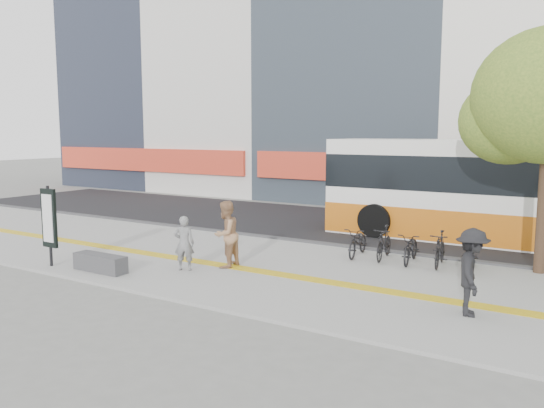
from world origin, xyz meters
The scene contains 12 objects.
ground centered at (0.00, 0.00, 0.00)m, with size 120.00×120.00×0.00m, color slate.
sidewalk centered at (0.00, 1.50, 0.04)m, with size 40.00×7.00×0.08m, color gray.
tactile_strip centered at (0.00, 1.00, 0.09)m, with size 40.00×0.45×0.01m, color yellow.
street centered at (0.00, 9.00, 0.03)m, with size 40.00×8.00×0.06m, color black.
curb centered at (0.00, 5.00, 0.07)m, with size 40.00×0.25×0.14m, color #353537.
bench centered at (-2.60, -1.20, 0.30)m, with size 1.60×0.45×0.45m, color #353537.
signboard centered at (-4.20, -1.51, 1.37)m, with size 0.55×0.10×2.20m.
bus centered at (6.19, 8.50, 1.66)m, with size 12.74×3.02×3.39m.
bicycle_row centered at (4.03, 4.00, 0.53)m, with size 3.92×1.69×0.95m.
seated_woman centered at (-0.80, 0.05, 0.81)m, with size 0.53×0.35×1.45m, color black.
pedestrian_tan centered at (-0.07, 0.91, 0.98)m, with size 0.88×0.68×1.80m, color #AB7E59.
pedestrian_dark centered at (6.40, 0.30, 0.96)m, with size 1.13×0.65×1.75m, color black.
Camera 1 is at (8.55, -10.70, 3.70)m, focal length 36.03 mm.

